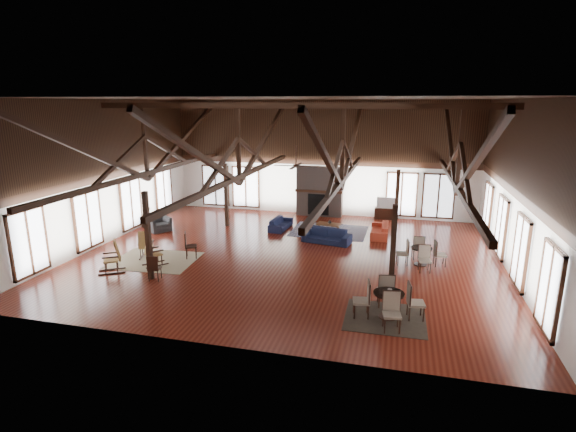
% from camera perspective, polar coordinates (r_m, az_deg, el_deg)
% --- Properties ---
extents(floor, '(16.00, 16.00, 0.00)m').
position_cam_1_polar(floor, '(17.81, 0.13, -5.00)').
color(floor, maroon).
rests_on(floor, ground).
extents(ceiling, '(16.00, 14.00, 0.02)m').
position_cam_1_polar(ceiling, '(16.80, 0.15, 14.69)').
color(ceiling, black).
rests_on(ceiling, wall_back).
extents(wall_back, '(16.00, 0.02, 6.00)m').
position_cam_1_polar(wall_back, '(23.83, 4.25, 7.31)').
color(wall_back, white).
rests_on(wall_back, floor).
extents(wall_front, '(16.00, 0.02, 6.00)m').
position_cam_1_polar(wall_front, '(10.56, -9.11, -1.77)').
color(wall_front, white).
rests_on(wall_front, floor).
extents(wall_left, '(0.02, 14.00, 6.00)m').
position_cam_1_polar(wall_left, '(20.49, -22.22, 5.15)').
color(wall_left, white).
rests_on(wall_left, floor).
extents(wall_right, '(0.02, 14.00, 6.00)m').
position_cam_1_polar(wall_right, '(17.02, 27.31, 2.93)').
color(wall_right, white).
rests_on(wall_right, floor).
extents(roof_truss, '(15.60, 14.07, 3.14)m').
position_cam_1_polar(roof_truss, '(16.91, 0.14, 7.99)').
color(roof_truss, black).
rests_on(roof_truss, wall_back).
extents(post_grid, '(8.16, 7.16, 3.05)m').
position_cam_1_polar(post_grid, '(17.36, 0.14, -0.25)').
color(post_grid, black).
rests_on(post_grid, floor).
extents(fireplace, '(2.50, 0.69, 2.60)m').
position_cam_1_polar(fireplace, '(23.78, 4.04, 3.12)').
color(fireplace, '#6A5850').
rests_on(fireplace, floor).
extents(ceiling_fan, '(1.60, 1.60, 0.75)m').
position_cam_1_polar(ceiling_fan, '(15.86, 1.02, 6.49)').
color(ceiling_fan, black).
rests_on(ceiling_fan, roof_truss).
extents(sofa_navy_front, '(2.18, 1.18, 0.60)m').
position_cam_1_polar(sofa_navy_front, '(19.35, 4.94, -2.53)').
color(sofa_navy_front, '#131936').
rests_on(sofa_navy_front, floor).
extents(sofa_navy_left, '(1.80, 0.81, 0.51)m').
position_cam_1_polar(sofa_navy_left, '(21.38, -0.94, -0.97)').
color(sofa_navy_left, '#151939').
rests_on(sofa_navy_left, floor).
extents(sofa_orange, '(1.96, 0.80, 0.57)m').
position_cam_1_polar(sofa_orange, '(20.65, 11.54, -1.73)').
color(sofa_orange, '#BA3A24').
rests_on(sofa_orange, floor).
extents(coffee_table, '(1.13, 0.68, 0.41)m').
position_cam_1_polar(coffee_table, '(20.91, 5.17, -1.10)').
color(coffee_table, brown).
rests_on(coffee_table, floor).
extents(vase, '(0.21, 0.21, 0.19)m').
position_cam_1_polar(vase, '(20.86, 5.31, -0.72)').
color(vase, '#B2B2B2').
rests_on(vase, coffee_table).
extents(armchair, '(1.26, 1.29, 0.64)m').
position_cam_1_polar(armchair, '(21.87, -16.08, -1.02)').
color(armchair, '#2A2A2C').
rests_on(armchair, floor).
extents(side_table_lamp, '(0.45, 0.45, 1.16)m').
position_cam_1_polar(side_table_lamp, '(22.65, -17.37, -0.28)').
color(side_table_lamp, black).
rests_on(side_table_lamp, floor).
extents(rocking_chair_a, '(0.69, 0.94, 1.08)m').
position_cam_1_polar(rocking_chair_a, '(18.25, -17.64, -3.54)').
color(rocking_chair_a, olive).
rests_on(rocking_chair_a, floor).
extents(rocking_chair_b, '(0.89, 0.95, 1.10)m').
position_cam_1_polar(rocking_chair_b, '(17.29, -16.92, -4.43)').
color(rocking_chair_b, olive).
rests_on(rocking_chair_b, floor).
extents(rocking_chair_c, '(1.02, 0.89, 1.17)m').
position_cam_1_polar(rocking_chair_c, '(17.11, -21.22, -4.89)').
color(rocking_chair_c, olive).
rests_on(rocking_chair_c, floor).
extents(side_chair_a, '(0.58, 0.58, 1.04)m').
position_cam_1_polar(side_chair_a, '(17.74, -12.55, -3.38)').
color(side_chair_a, black).
rests_on(side_chair_a, floor).
extents(side_chair_b, '(0.44, 0.44, 0.91)m').
position_cam_1_polar(side_chair_b, '(15.83, -16.71, -6.13)').
color(side_chair_b, black).
rests_on(side_chair_b, floor).
extents(cafe_table_near, '(2.03, 2.03, 1.04)m').
position_cam_1_polar(cafe_table_near, '(13.03, 12.65, -10.40)').
color(cafe_table_near, black).
rests_on(cafe_table_near, floor).
extents(cafe_table_far, '(1.85, 1.85, 0.95)m').
position_cam_1_polar(cafe_table_far, '(17.34, 16.56, -4.51)').
color(cafe_table_far, black).
rests_on(cafe_table_far, floor).
extents(cup_near, '(0.13, 0.13, 0.10)m').
position_cam_1_polar(cup_near, '(12.95, 12.79, -9.21)').
color(cup_near, '#B2B2B2').
rests_on(cup_near, cafe_table_near).
extents(cup_far, '(0.14, 0.14, 0.09)m').
position_cam_1_polar(cup_far, '(17.27, 16.56, -3.69)').
color(cup_far, '#B2B2B2').
rests_on(cup_far, cafe_table_far).
extents(tv_console, '(1.15, 0.43, 0.57)m').
position_cam_1_polar(tv_console, '(23.73, 12.32, 0.32)').
color(tv_console, black).
rests_on(tv_console, floor).
extents(television, '(1.01, 0.17, 0.58)m').
position_cam_1_polar(television, '(23.60, 12.44, 1.68)').
color(television, '#B2B2B2').
rests_on(television, tv_console).
extents(rug_tan, '(3.21, 2.59, 0.01)m').
position_cam_1_polar(rug_tan, '(17.98, -16.54, -5.41)').
color(rug_tan, tan).
rests_on(rug_tan, floor).
extents(rug_navy, '(3.48, 2.63, 0.01)m').
position_cam_1_polar(rug_navy, '(21.14, 5.25, -1.90)').
color(rug_navy, '#1C1C4E').
rests_on(rug_navy, floor).
extents(rug_dark, '(2.25, 2.05, 0.01)m').
position_cam_1_polar(rug_dark, '(13.21, 12.21, -12.49)').
color(rug_dark, black).
rests_on(rug_dark, floor).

